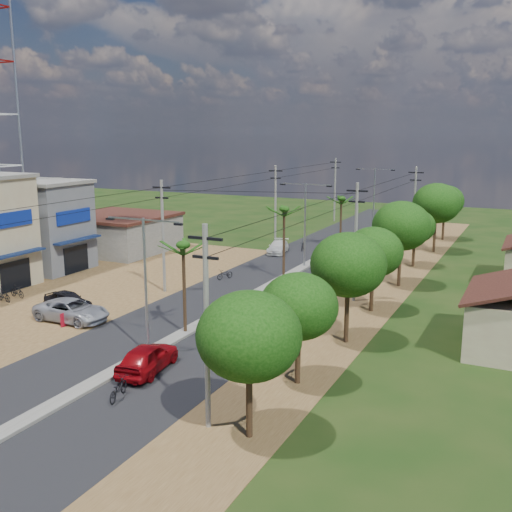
{
  "coord_description": "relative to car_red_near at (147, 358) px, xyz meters",
  "views": [
    {
      "loc": [
        19.83,
        -26.84,
        12.71
      ],
      "look_at": [
        -0.26,
        14.97,
        3.0
      ],
      "focal_mm": 42.0,
      "sensor_mm": 36.0,
      "label": 1
    }
  ],
  "objects": [
    {
      "name": "moto_rider_west_a",
      "position": [
        -6.07,
        19.82,
        -0.34
      ],
      "size": [
        1.15,
        1.79,
        0.89
      ],
      "primitive_type": "imported",
      "rotation": [
        0.0,
        0.0,
        -0.36
      ],
      "color": "black",
      "rests_on": "ground"
    },
    {
      "name": "road",
      "position": [
        -1.5,
        17.12,
        -0.77
      ],
      "size": [
        12.0,
        110.0,
        0.04
      ],
      "primitive_type": "cube",
      "color": "black",
      "rests_on": "ground"
    },
    {
      "name": "utility_pole_w_d",
      "position": [
        -8.5,
        57.12,
        3.97
      ],
      "size": [
        1.6,
        0.24,
        9.0
      ],
      "color": "#605E56",
      "rests_on": "ground"
    },
    {
      "name": "roadside_sign",
      "position": [
        -9.5,
        4.12,
        -0.31
      ],
      "size": [
        0.11,
        1.14,
        0.95
      ],
      "rotation": [
        0.0,
        0.0,
        0.03
      ],
      "color": "maroon",
      "rests_on": "ground"
    },
    {
      "name": "median",
      "position": [
        -1.5,
        20.12,
        -0.7
      ],
      "size": [
        1.0,
        90.0,
        0.18
      ],
      "primitive_type": "cube",
      "color": "#605E56",
      "rests_on": "ground"
    },
    {
      "name": "low_shed",
      "position": [
        -22.5,
        26.12,
        1.18
      ],
      "size": [
        10.4,
        10.4,
        3.95
      ],
      "color": "#605E56",
      "rests_on": "ground"
    },
    {
      "name": "shophouse_grey",
      "position": [
        -23.48,
        16.12,
        3.38
      ],
      "size": [
        9.0,
        6.4,
        8.3
      ],
      "color": "#53575C",
      "rests_on": "ground"
    },
    {
      "name": "car_red_near",
      "position": [
        0.0,
        0.0,
        0.0
      ],
      "size": [
        2.49,
        4.83,
        1.57
      ],
      "primitive_type": "imported",
      "rotation": [
        0.0,
        0.0,
        3.28
      ],
      "color": "maroon",
      "rests_on": "ground"
    },
    {
      "name": "car_parked_silver",
      "position": [
        -9.82,
        4.98,
        -0.04
      ],
      "size": [
        5.36,
        2.49,
        1.48
      ],
      "primitive_type": "imported",
      "rotation": [
        0.0,
        0.0,
        1.58
      ],
      "color": "#9C9EA4",
      "rests_on": "ground"
    },
    {
      "name": "tree_east_g",
      "position": [
        8.3,
        40.12,
        4.45
      ],
      "size": [
        5.0,
        5.0,
        7.38
      ],
      "color": "black",
      "rests_on": "ground"
    },
    {
      "name": "car_parked_dark",
      "position": [
        -11.98,
        6.95,
        -0.11
      ],
      "size": [
        4.15,
        2.12,
        1.35
      ],
      "primitive_type": "imported",
      "rotation": [
        0.0,
        0.0,
        1.44
      ],
      "color": "black",
      "rests_on": "ground"
    },
    {
      "name": "dirt_lot_west",
      "position": [
        -16.5,
        10.12,
        -0.77
      ],
      "size": [
        18.0,
        46.0,
        0.04
      ],
      "primitive_type": "cube",
      "color": "brown",
      "rests_on": "ground"
    },
    {
      "name": "tree_east_e",
      "position": [
        8.1,
        24.12,
        4.3
      ],
      "size": [
        4.8,
        4.8,
        7.14
      ],
      "color": "black",
      "rests_on": "ground"
    },
    {
      "name": "tree_east_b",
      "position": [
        7.8,
        2.12,
        3.33
      ],
      "size": [
        4.0,
        4.0,
        5.83
      ],
      "color": "black",
      "rests_on": "ground"
    },
    {
      "name": "ground",
      "position": [
        -1.5,
        2.12,
        -0.79
      ],
      "size": [
        160.0,
        160.0,
        0.0
      ],
      "primitive_type": "plane",
      "color": "black",
      "rests_on": "ground"
    },
    {
      "name": "car_white_far",
      "position": [
        -6.5,
        32.33,
        -0.15
      ],
      "size": [
        2.7,
        4.67,
        1.27
      ],
      "primitive_type": "imported",
      "rotation": [
        0.0,
        0.0,
        0.22
      ],
      "color": "beige",
      "rests_on": "ground"
    },
    {
      "name": "utility_pole_w_c",
      "position": [
        -8.5,
        36.12,
        3.97
      ],
      "size": [
        1.6,
        0.24,
        9.0
      ],
      "color": "#605E56",
      "rests_on": "ground"
    },
    {
      "name": "tree_east_a",
      "position": [
        8.0,
        -3.88,
        3.7
      ],
      "size": [
        4.4,
        4.4,
        6.37
      ],
      "color": "black",
      "rests_on": "ground"
    },
    {
      "name": "moto_rider_west_b",
      "position": [
        -4.55,
        34.59,
        -0.3
      ],
      "size": [
        0.74,
        1.66,
        0.97
      ],
      "primitive_type": "imported",
      "rotation": [
        0.0,
        0.0,
        0.18
      ],
      "color": "black",
      "rests_on": "ground"
    },
    {
      "name": "tree_east_d",
      "position": [
        7.9,
        16.12,
        3.55
      ],
      "size": [
        4.2,
        4.2,
        6.13
      ],
      "color": "black",
      "rests_on": "ground"
    },
    {
      "name": "tree_east_c",
      "position": [
        8.2,
        9.12,
        4.08
      ],
      "size": [
        4.6,
        4.6,
        6.83
      ],
      "color": "black",
      "rests_on": "ground"
    },
    {
      "name": "tree_east_f",
      "position": [
        7.7,
        32.12,
        3.1
      ],
      "size": [
        3.8,
        3.8,
        5.52
      ],
      "color": "black",
      "rests_on": "ground"
    },
    {
      "name": "utility_pole_w_b",
      "position": [
        -8.5,
        14.12,
        3.97
      ],
      "size": [
        1.6,
        0.24,
        9.0
      ],
      "color": "#605E56",
      "rests_on": "ground"
    },
    {
      "name": "utility_pole_e_a",
      "position": [
        6.0,
        -3.88,
        3.97
      ],
      "size": [
        1.6,
        0.24,
        9.0
      ],
      "color": "#605E56",
      "rests_on": "ground"
    },
    {
      "name": "streetlight_mid",
      "position": [
        -1.5,
        27.12,
        4.0
      ],
      "size": [
        5.1,
        0.18,
        8.0
      ],
      "color": "gray",
      "rests_on": "ground"
    },
    {
      "name": "streetlight_near",
      "position": [
        -1.5,
        2.12,
        4.0
      ],
      "size": [
        5.1,
        0.18,
        8.0
      ],
      "color": "gray",
      "rests_on": "ground"
    },
    {
      "name": "palm_median_mid",
      "position": [
        -1.5,
        22.12,
        5.11
      ],
      "size": [
        2.0,
        2.0,
        6.55
      ],
      "color": "black",
      "rests_on": "ground"
    },
    {
      "name": "tree_east_h",
      "position": [
        8.0,
        48.12,
        3.85
      ],
      "size": [
        4.4,
        4.4,
        6.52
      ],
      "color": "black",
      "rests_on": "ground"
    },
    {
      "name": "car_silver_mid",
      "position": [
        2.12,
        13.81,
        -0.08
      ],
      "size": [
        2.94,
        4.53,
        1.41
      ],
      "primitive_type": "imported",
      "rotation": [
        0.0,
        0.0,
        3.51
      ],
      "color": "#9C9EA4",
      "rests_on": "ground"
    },
    {
      "name": "palm_median_far",
      "position": [
        -1.5,
        38.12,
        4.48
      ],
      "size": [
        2.0,
        2.0,
        5.85
      ],
      "color": "black",
      "rests_on": "ground"
    },
    {
      "name": "dirt_shoulder_east",
      "position": [
        7.0,
        17.12,
        -0.77
      ],
      "size": [
        5.0,
        90.0,
        0.03
      ],
      "primitive_type": "cube",
      "color": "brown",
      "rests_on": "ground"
    },
    {
      "name": "palm_median_near",
      "position": [
        -1.5,
        6.12,
        4.75
      ],
      "size": [
        2.0,
        2.0,
        6.15
      ],
      "color": "black",
      "rests_on": "ground"
    },
    {
      "name": "streetlight_far",
      "position": [
        -1.5,
        52.12,
        4.0
      ],
      "size": [
        5.1,
        0.18,
        8.0
      ],
      "color": "gray",
      "rests_on": "ground"
    },
    {
      "name": "utility_pole_e_c",
      "position": [
        6.0,
        40.12,
        3.97
      ],
      "size": [
        1.6,
        0.24,
        9.0
      ],
      "color": "#605E56",
      "rests_on": "ground"
    },
    {
      "name": "utility_pole_e_b",
      "position": [
        6.0,
        18.12,
        3.97
      ],
      "size": [
        1.6,
        0.24,
        9.0
      ],
      "color": "#605E56",
      "rests_on": "ground"
    },
    {
      "name": "moto_rider_east",
      "position": [
        0.67,
        -3.35,
        -0.28
      ],
      "size": [
        1.16,
        2.05,
        1.02
      ],
      "primitive_type": "imported",
      "rotation": [
        0.0,
        0.0,
        3.41
      ],
      "color": "black",
      "rests_on": "ground"
    }
  ]
}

